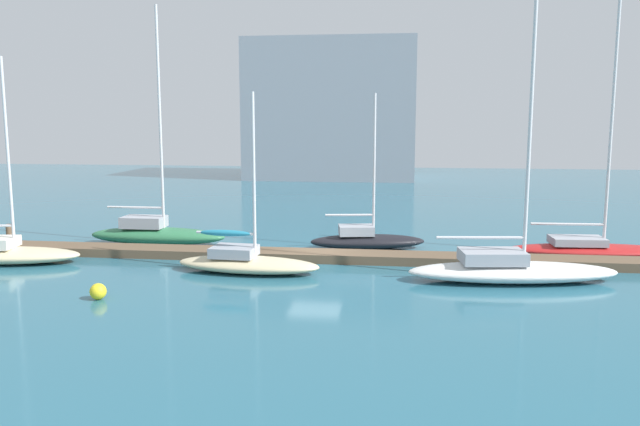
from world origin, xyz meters
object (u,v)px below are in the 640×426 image
Objects in this scene: sailboat_4 at (510,268)px; sailboat_5 at (592,246)px; sailboat_3 at (366,239)px; mooring_buoy_yellow at (98,291)px; harbor_building_distant at (333,110)px; sailboat_0 at (6,252)px; sailboat_2 at (246,261)px; sailboat_1 at (156,232)px.

sailboat_4 is 1.02× the size of sailboat_5.
sailboat_3 is at bearing 175.57° from sailboat_5.
harbor_building_distant is (3.30, 51.97, 7.46)m from mooring_buoy_yellow.
mooring_buoy_yellow is (-15.85, -4.71, -0.26)m from sailboat_4.
sailboat_0 is at bearing 143.95° from mooring_buoy_yellow.
sailboat_0 is 8.88m from mooring_buoy_yellow.
sailboat_2 is 0.98× the size of sailboat_3.
sailboat_5 is (4.90, 5.63, -0.09)m from sailboat_4.
sailboat_2 reaches higher than mooring_buoy_yellow.
sailboat_4 is 20.43× the size of mooring_buoy_yellow.
sailboat_5 reaches higher than sailboat_3.
harbor_building_distant is at bearing 97.93° from sailboat_4.
sailboat_4 is at bearing -53.18° from sailboat_3.
sailboat_0 is 17.57m from sailboat_3.
sailboat_1 is at bearing -97.12° from harbor_building_distant.
sailboat_3 is 11.25m from sailboat_5.
mooring_buoy_yellow is at bearing -141.22° from sailboat_3.
sailboat_1 is at bearing 36.94° from sailboat_0.
sailboat_3 is (11.39, 0.27, -0.14)m from sailboat_1.
mooring_buoy_yellow is (-4.50, -4.90, -0.18)m from sailboat_2.
sailboat_3 is 13.01× the size of mooring_buoy_yellow.
mooring_buoy_yellow is (-20.75, -10.34, -0.17)m from sailboat_5.
harbor_building_distant reaches higher than sailboat_2.
sailboat_5 reaches higher than sailboat_0.
sailboat_5 is (11.25, -0.39, -0.03)m from sailboat_3.
sailboat_5 is at bearing -11.67° from sailboat_3.
sailboat_2 is at bearing -41.11° from sailboat_1.
sailboat_0 reaches higher than sailboat_2.
sailboat_4 is at bearing 16.55° from mooring_buoy_yellow.
sailboat_4 is at bearing -133.47° from sailboat_5.
sailboat_2 is 11.36m from sailboat_4.
sailboat_5 is at bearing 26.49° from mooring_buoy_yellow.
sailboat_2 is 12.75× the size of mooring_buoy_yellow.
sailboat_4 is 0.67× the size of harbor_building_distant.
sailboat_1 is at bearing 143.24° from sailboat_2.
sailboat_1 is 0.67× the size of harbor_building_distant.
sailboat_0 is 7.45m from sailboat_1.
sailboat_2 is 7.69m from sailboat_3.
sailboat_2 is 0.63× the size of sailboat_5.
sailboat_3 is 0.65× the size of sailboat_5.
sailboat_4 is 16.54m from mooring_buoy_yellow.
sailboat_5 is 0.66× the size of harbor_building_distant.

